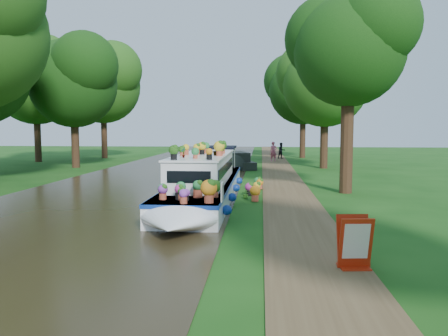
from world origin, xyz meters
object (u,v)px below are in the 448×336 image
at_px(plant_boat, 203,180).
at_px(sandwich_board, 355,245).
at_px(pedestrian_dark, 281,151).
at_px(second_boat, 237,162).
at_px(pedestrian_pink, 273,151).

xyz_separation_m(plant_boat, sandwich_board, (4.20, -7.97, -0.33)).
relative_size(sandwich_board, pedestrian_dark, 0.72).
xyz_separation_m(second_boat, pedestrian_dark, (3.65, 9.46, 0.31)).
height_order(second_boat, pedestrian_pink, pedestrian_pink).
bearing_deg(second_boat, plant_boat, -107.05).
relative_size(plant_boat, pedestrian_dark, 9.05).
distance_m(pedestrian_pink, pedestrian_dark, 3.21).
relative_size(second_boat, sandwich_board, 5.81).
bearing_deg(pedestrian_dark, second_boat, -136.21).
relative_size(sandwich_board, pedestrian_pink, 0.64).
bearing_deg(sandwich_board, pedestrian_pink, 85.04).
relative_size(pedestrian_pink, pedestrian_dark, 1.13).
xyz_separation_m(plant_boat, second_boat, (0.50, 14.50, -0.38)).
distance_m(second_boat, sandwich_board, 22.77).
bearing_deg(plant_boat, second_boat, 88.03).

